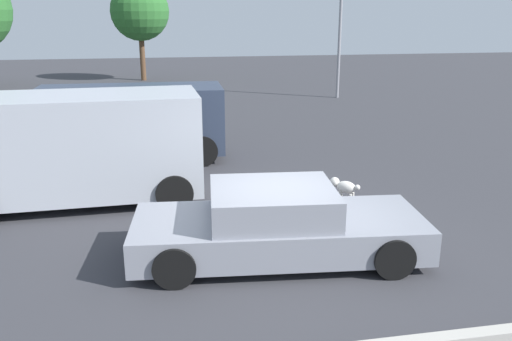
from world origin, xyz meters
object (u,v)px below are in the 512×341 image
(dog, at_px, (344,186))
(van_white, at_px, (80,146))
(pedestrian, at_px, (168,108))
(suv_dark, at_px, (132,121))
(sedan_foreground, at_px, (277,225))

(dog, xyz_separation_m, van_white, (-5.45, 0.87, 0.93))
(dog, distance_m, van_white, 5.59)
(dog, bearing_deg, pedestrian, -17.37)
(van_white, distance_m, suv_dark, 3.36)
(pedestrian, bearing_deg, suv_dark, 156.83)
(sedan_foreground, height_order, van_white, van_white)
(suv_dark, bearing_deg, pedestrian, 64.29)
(sedan_foreground, xyz_separation_m, pedestrian, (-1.48, 8.56, 0.47))
(sedan_foreground, bearing_deg, suv_dark, 116.19)
(sedan_foreground, height_order, dog, sedan_foreground)
(van_white, relative_size, suv_dark, 1.01)
(suv_dark, distance_m, pedestrian, 2.23)
(sedan_foreground, relative_size, suv_dark, 0.99)
(pedestrian, bearing_deg, dog, -145.99)
(dog, height_order, pedestrian, pedestrian)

